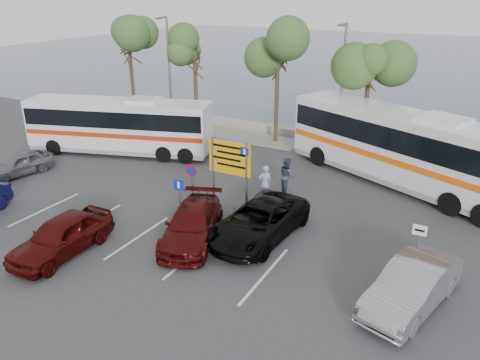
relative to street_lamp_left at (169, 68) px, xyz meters
The scene contains 24 objects.
ground 17.43m from the street_lamp_left, 53.51° to the right, with size 120.00×120.00×0.00m, color #323234.
kerb_strip 10.99m from the street_lamp_left, ahead, with size 44.00×2.40×0.15m, color gray.
seawall 11.16m from the street_lamp_left, 13.93° to the left, with size 48.00×0.80×0.60m, color #9D967E.
sea 47.77m from the street_lamp_left, 77.86° to the left, with size 140.00×140.00×0.00m, color #465770.
tree_far_left 4.38m from the street_lamp_left, behind, with size 3.20×3.20×7.60m.
tree_left 2.49m from the street_lamp_left, 13.51° to the left, with size 3.20×3.20×7.20m.
tree_mid 8.76m from the street_lamp_left, ahead, with size 3.20×3.20×8.00m.
tree_right 14.59m from the street_lamp_left, ahead, with size 3.20×3.20×7.40m.
street_lamp_left is the anchor object (origin of this frame).
street_lamp_right 13.00m from the street_lamp_left, ahead, with size 0.45×1.15×8.01m.
direction_sign 15.24m from the street_lamp_left, 43.17° to the right, with size 2.20×0.12×3.60m.
sign_no_stop 14.88m from the street_lamp_left, 49.83° to the right, with size 0.60×0.08×2.35m.
sign_parking 16.37m from the street_lamp_left, 52.40° to the right, with size 0.50×0.07×2.25m.
sign_taxi 23.38m from the street_lamp_left, 31.27° to the right, with size 0.50×0.07×2.20m.
lane_markings 17.62m from the street_lamp_left, 58.61° to the right, with size 12.02×4.20×0.01m, color silver, non-canonical shape.
coach_bus_left 6.90m from the street_lamp_left, 85.05° to the right, with size 11.98×5.96×3.67m.
coach_bus_right 17.95m from the street_lamp_left, ahead, with size 13.50×8.12×4.21m.
car_silver_a 12.81m from the street_lamp_left, 99.45° to the right, with size 1.54×3.82×1.30m, color slate.
car_maroon 17.90m from the street_lamp_left, 50.98° to the right, with size 2.03×5.01×1.45m, color #480C0C.
car_red 18.76m from the street_lamp_left, 67.60° to the right, with size 1.86×4.61×1.57m, color #480C0A.
suv_black 18.40m from the street_lamp_left, 41.89° to the right, with size 2.56×5.56×1.55m, color black.
car_silver_b 24.62m from the street_lamp_left, 34.67° to the right, with size 1.66×4.77×1.57m, color gray.
pedestrian_near 15.16m from the street_lamp_left, 35.37° to the right, with size 0.69×0.45×1.90m, color #8199BC.
pedestrian_far 14.84m from the street_lamp_left, 29.21° to the right, with size 0.93×0.72×1.91m, color #373F53.
Camera 1 is at (11.18, -14.55, 10.02)m, focal length 35.00 mm.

